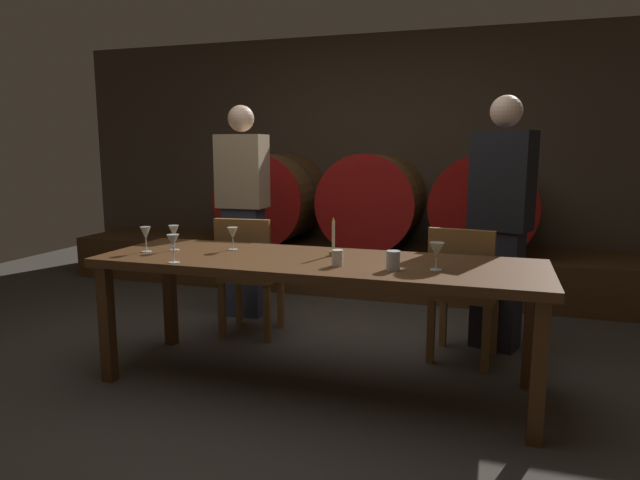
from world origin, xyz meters
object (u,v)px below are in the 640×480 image
object	(u,v)px
wine_barrel_right	(484,204)
cup_left	(337,258)
chair_left	(248,271)
wine_barrel_center	(374,201)
wine_glass_left	(174,232)
wine_glass_far_left	(146,234)
wine_glass_right	(233,234)
chair_right	(463,288)
cup_right	(393,260)
guest_left	(243,210)
wine_glass_center	(173,242)
candle_center	(333,244)
wine_barrel_left	(274,198)
dining_table	(316,271)
wine_glass_far_right	(437,251)
guest_right	(500,222)

from	to	relation	value
wine_barrel_right	cup_left	distance (m)	2.53
chair_left	wine_barrel_center	bearing A→B (deg)	-114.06
chair_left	wine_glass_left	size ratio (longest dim) A/B	5.72
wine_glass_far_left	wine_glass_right	bearing A→B (deg)	25.55
chair_right	cup_right	distance (m)	0.87
chair_right	wine_barrel_center	bearing A→B (deg)	-52.97
guest_left	wine_glass_center	world-z (taller)	guest_left
wine_barrel_right	candle_center	distance (m)	2.31
wine_glass_far_left	cup_left	distance (m)	1.21
wine_barrel_left	dining_table	world-z (taller)	wine_barrel_left
dining_table	guest_left	size ratio (longest dim) A/B	1.48
wine_glass_left	wine_glass_far_right	xyz separation A→B (m)	(1.59, -0.09, -0.01)
wine_barrel_left	candle_center	size ratio (longest dim) A/B	4.08
wine_glass_center	cup_right	bearing A→B (deg)	9.17
dining_table	candle_center	distance (m)	0.20
wine_barrel_left	wine_glass_far_right	world-z (taller)	wine_barrel_left
guest_right	wine_glass_far_left	world-z (taller)	guest_right
guest_left	cup_right	world-z (taller)	guest_left
candle_center	wine_glass_left	xyz separation A→B (m)	(-0.98, -0.13, 0.05)
wine_glass_left	cup_right	world-z (taller)	wine_glass_left
wine_barrel_right	cup_right	size ratio (longest dim) A/B	9.35
chair_left	chair_right	distance (m)	1.51
chair_left	cup_right	size ratio (longest dim) A/B	8.86
wine_glass_right	wine_barrel_center	bearing A→B (deg)	79.14
chair_left	wine_glass_left	bearing A→B (deg)	68.19
wine_barrel_center	candle_center	xyz separation A→B (m)	(0.22, -2.17, -0.06)
guest_right	cup_right	size ratio (longest dim) A/B	17.16
cup_right	guest_right	bearing A→B (deg)	64.54
wine_glass_far_left	wine_glass_right	size ratio (longest dim) A/B	1.09
wine_glass_far_right	cup_right	size ratio (longest dim) A/B	1.45
candle_center	cup_left	distance (m)	0.29
chair_right	wine_glass_center	xyz separation A→B (m)	(-1.49, -0.93, 0.37)
wine_glass_far_left	cup_right	distance (m)	1.51
wine_glass_left	cup_left	xyz separation A→B (m)	(1.08, -0.14, -0.07)
wine_barrel_center	wine_glass_far_left	distance (m)	2.56
guest_left	candle_center	xyz separation A→B (m)	(1.05, -0.99, -0.06)
chair_left	chair_right	world-z (taller)	same
chair_right	cup_left	world-z (taller)	chair_right
candle_center	wine_glass_center	xyz separation A→B (m)	(-0.77, -0.47, 0.05)
wine_barrel_center	guest_right	xyz separation A→B (m)	(1.15, -1.34, 0.01)
chair_right	wine_glass_right	distance (m)	1.48
wine_glass_left	wine_glass_far_right	world-z (taller)	wine_glass_left
chair_left	chair_right	bearing A→B (deg)	173.07
wine_barrel_right	guest_right	size ratio (longest dim) A/B	0.54
wine_barrel_right	wine_glass_left	bearing A→B (deg)	-127.60
candle_center	wine_glass_far_left	bearing A→B (deg)	-168.11
guest_right	chair_right	bearing A→B (deg)	79.45
guest_right	wine_barrel_center	bearing A→B (deg)	-29.63
cup_right	chair_right	bearing A→B (deg)	67.02
wine_glass_far_left	cup_left	size ratio (longest dim) A/B	1.78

